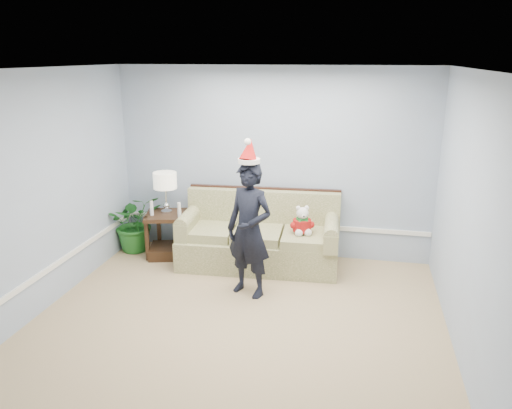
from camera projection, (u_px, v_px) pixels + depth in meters
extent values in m
cube|color=tan|center=(228.00, 342.00, 5.13)|extent=(4.50, 5.00, 0.02)
cube|color=white|center=(223.00, 69.00, 4.35)|extent=(4.50, 5.00, 0.02)
cube|color=#8E9CB6|center=(273.00, 163.00, 7.09)|extent=(4.50, 0.02, 2.70)
cube|color=#8E9CB6|center=(87.00, 377.00, 2.39)|extent=(4.50, 0.02, 2.70)
cube|color=#8E9CB6|center=(16.00, 203.00, 5.19)|extent=(0.02, 5.00, 2.70)
cube|color=#8E9CB6|center=(479.00, 234.00, 4.29)|extent=(0.02, 5.00, 2.70)
cube|color=white|center=(272.00, 224.00, 7.33)|extent=(4.48, 0.03, 0.06)
cube|color=white|center=(30.00, 282.00, 5.45)|extent=(0.03, 4.98, 0.06)
cube|color=#5C6731|center=(258.00, 251.00, 6.95)|extent=(2.22, 1.05, 0.41)
cube|color=#5C6731|center=(211.00, 231.00, 6.96)|extent=(0.68, 0.78, 0.12)
cube|color=#5C6731|center=(258.00, 234.00, 6.82)|extent=(0.68, 0.78, 0.12)
cube|color=#5C6731|center=(307.00, 238.00, 6.69)|extent=(0.68, 0.78, 0.12)
cube|color=#5C6731|center=(263.00, 210.00, 7.13)|extent=(2.18, 0.33, 0.58)
cube|color=black|center=(265.00, 189.00, 7.12)|extent=(2.17, 0.18, 0.05)
cube|color=#5C6731|center=(190.00, 224.00, 7.05)|extent=(0.24, 0.94, 0.25)
cube|color=#5C6731|center=(331.00, 234.00, 6.65)|extent=(0.24, 0.94, 0.25)
cube|color=#372414|center=(170.00, 215.00, 7.14)|extent=(0.79, 0.71, 0.05)
cube|color=#372414|center=(171.00, 251.00, 7.30)|extent=(0.71, 0.63, 0.15)
cube|color=#372414|center=(147.00, 239.00, 7.08)|extent=(0.07, 0.07, 0.65)
cube|color=#372414|center=(183.00, 241.00, 6.97)|extent=(0.07, 0.07, 0.65)
cube|color=#372414|center=(159.00, 229.00, 7.49)|extent=(0.07, 0.07, 0.65)
cube|color=#372414|center=(193.00, 231.00, 7.38)|extent=(0.07, 0.07, 0.65)
cylinder|color=silver|center=(167.00, 211.00, 7.18)|extent=(0.16, 0.16, 0.03)
sphere|color=silver|center=(166.00, 206.00, 7.15)|extent=(0.09, 0.09, 0.09)
cylinder|color=silver|center=(166.00, 196.00, 7.11)|extent=(0.02, 0.02, 0.33)
cylinder|color=white|center=(165.00, 180.00, 7.05)|extent=(0.33, 0.33, 0.23)
cylinder|color=silver|center=(152.00, 211.00, 7.05)|extent=(0.05, 0.05, 0.11)
cylinder|color=white|center=(151.00, 204.00, 7.02)|extent=(0.05, 0.05, 0.10)
cylinder|color=silver|center=(179.00, 213.00, 6.96)|extent=(0.05, 0.05, 0.11)
cylinder|color=white|center=(179.00, 206.00, 6.93)|extent=(0.05, 0.05, 0.10)
imported|color=#1D611F|center=(136.00, 222.00, 7.42)|extent=(1.03, 1.00, 0.87)
imported|color=black|center=(249.00, 230.00, 5.94)|extent=(0.71, 0.59, 1.65)
cylinder|color=silver|center=(249.00, 161.00, 5.70)|extent=(0.31, 0.31, 0.05)
cone|color=red|center=(249.00, 149.00, 5.68)|extent=(0.27, 0.32, 0.30)
sphere|color=silver|center=(248.00, 142.00, 5.57)|extent=(0.08, 0.08, 0.08)
sphere|color=silver|center=(302.00, 225.00, 6.64)|extent=(0.23, 0.23, 0.23)
cylinder|color=red|center=(302.00, 225.00, 6.64)|extent=(0.31, 0.31, 0.16)
cylinder|color=#1A6B29|center=(302.00, 219.00, 6.62)|extent=(0.20, 0.20, 0.03)
sphere|color=silver|center=(296.00, 232.00, 6.58)|extent=(0.10, 0.10, 0.10)
sphere|color=silver|center=(306.00, 233.00, 6.55)|extent=(0.10, 0.10, 0.10)
sphere|color=silver|center=(302.00, 213.00, 6.58)|extent=(0.16, 0.16, 0.16)
sphere|color=black|center=(301.00, 217.00, 6.50)|extent=(0.02, 0.02, 0.02)
sphere|color=silver|center=(298.00, 208.00, 6.58)|extent=(0.06, 0.06, 0.06)
sphere|color=silver|center=(307.00, 208.00, 6.56)|extent=(0.06, 0.06, 0.06)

